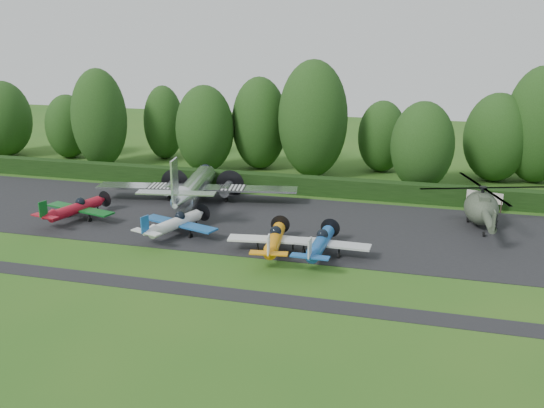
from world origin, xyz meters
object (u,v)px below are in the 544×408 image
(light_plane_white, at_px, (176,223))
(light_plane_orange, at_px, (275,240))
(transport_plane, at_px, (194,188))
(sign_board, at_px, (484,198))
(light_plane_blue, at_px, (321,243))
(helicopter, at_px, (481,205))
(light_plane_red, at_px, (76,208))

(light_plane_white, bearing_deg, light_plane_orange, -28.48)
(light_plane_white, distance_m, light_plane_orange, 9.84)
(transport_plane, xyz_separation_m, light_plane_white, (2.12, -9.46, -0.68))
(light_plane_orange, height_order, sign_board, light_plane_orange)
(light_plane_orange, xyz_separation_m, light_plane_blue, (3.78, 0.17, 0.01))
(light_plane_white, relative_size, sign_board, 2.26)
(light_plane_white, distance_m, helicopter, 28.25)
(transport_plane, xyz_separation_m, light_plane_orange, (11.77, -11.33, -0.64))
(light_plane_white, distance_m, sign_board, 31.04)
(light_plane_red, distance_m, light_plane_white, 11.19)
(light_plane_red, height_order, sign_board, light_plane_red)
(light_plane_red, bearing_deg, light_plane_orange, -23.52)
(light_plane_white, relative_size, light_plane_blue, 0.97)
(light_plane_white, bearing_deg, transport_plane, 85.13)
(light_plane_red, xyz_separation_m, light_plane_blue, (24.51, -3.29, 0.04))
(transport_plane, distance_m, light_plane_red, 11.94)
(light_plane_red, distance_m, sign_board, 40.48)
(transport_plane, height_order, light_plane_orange, transport_plane)
(light_plane_orange, bearing_deg, sign_board, 52.63)
(light_plane_blue, height_order, sign_board, light_plane_blue)
(transport_plane, distance_m, light_plane_blue, 19.15)
(light_plane_blue, xyz_separation_m, sign_board, (13.58, 17.00, 0.09))
(light_plane_blue, bearing_deg, light_plane_white, 171.41)
(light_plane_red, relative_size, light_plane_blue, 0.97)
(sign_board, bearing_deg, light_plane_white, -165.93)
(light_plane_blue, height_order, helicopter, helicopter)
(transport_plane, bearing_deg, helicopter, 11.13)
(transport_plane, height_order, light_plane_white, transport_plane)
(helicopter, bearing_deg, light_plane_orange, -140.83)
(transport_plane, bearing_deg, light_plane_white, -67.55)
(transport_plane, distance_m, light_plane_orange, 16.35)
(transport_plane, bearing_deg, light_plane_blue, -25.84)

